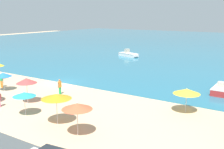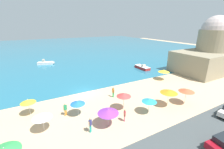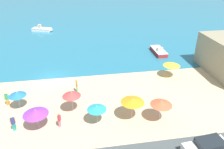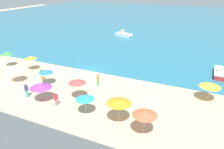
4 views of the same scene
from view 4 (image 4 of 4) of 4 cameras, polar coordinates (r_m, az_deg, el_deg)
The scene contains 18 objects.
ground_plane at distance 34.07m, azimuth -5.77°, elevation 0.87°, with size 160.00×160.00×0.00m, color #D4B188.
sea at distance 84.64m, azimuth 13.76°, elevation 13.80°, with size 150.00×110.00×0.05m, color #256D89.
beach_umbrella_1 at distance 32.39m, azimuth -24.06°, elevation 1.38°, with size 2.12×2.12×2.22m.
beach_umbrella_2 at distance 36.00m, azimuth -20.55°, elevation 4.17°, with size 1.90×1.90×2.33m.
beach_umbrella_3 at distance 30.21m, azimuth -16.93°, elevation 0.85°, with size 1.94×1.94×2.20m.
beach_umbrella_4 at distance 25.39m, azimuth -9.14°, elevation -1.68°, with size 2.02×2.02×2.64m.
beach_umbrella_6 at distance 38.99m, azimuth -25.85°, elevation 5.04°, with size 1.83×1.83×2.58m.
beach_umbrella_7 at distance 27.24m, azimuth 24.28°, elevation -2.51°, with size 2.39×2.39×2.29m.
beach_umbrella_8 at distance 26.10m, azimuth -18.13°, elevation -2.80°, with size 2.50×2.50×2.25m.
beach_umbrella_9 at distance 22.58m, azimuth -7.07°, elevation -6.00°, with size 2.00×2.00×2.17m.
beach_umbrella_10 at distance 20.96m, azimuth 1.85°, elevation -7.04°, with size 2.44×2.44×2.58m.
beach_umbrella_11 at distance 19.58m, azimuth 8.62°, elevation -9.93°, with size 2.24×2.24×2.54m.
bather_0 at distance 27.91m, azimuth -21.46°, elevation -3.63°, with size 0.46×0.40×1.83m.
bather_1 at distance 25.10m, azimuth -14.42°, elevation -6.05°, with size 0.36×0.51×1.64m.
bather_2 at distance 28.77m, azimuth -3.73°, elevation -1.25°, with size 0.25×0.57×1.75m.
bather_3 at distance 32.00m, azimuth -17.89°, elevation 0.24°, with size 0.54×0.33×1.77m.
skiff_nearshore at distance 35.90m, azimuth 26.51°, elevation 0.42°, with size 1.83×4.98×1.27m.
skiff_offshore at distance 56.41m, azimuth 3.08°, elevation 10.44°, with size 4.94×3.01×1.50m.
Camera 4 is at (16.21, -27.07, 12.85)m, focal length 35.00 mm.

